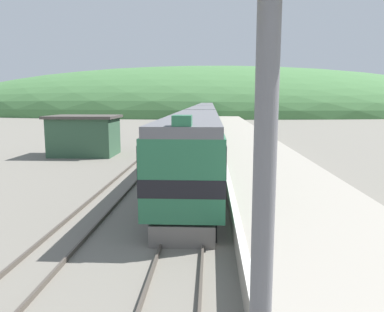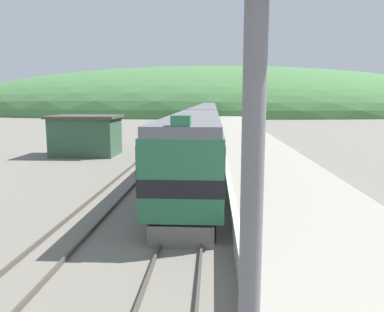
% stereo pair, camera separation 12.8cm
% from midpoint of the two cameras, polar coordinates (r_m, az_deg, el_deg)
% --- Properties ---
extents(track_main, '(1.52, 180.00, 0.16)m').
position_cam_midpoint_polar(track_main, '(69.04, 2.45, 4.55)').
color(track_main, '#4C443D').
rests_on(track_main, ground).
extents(track_siding, '(1.52, 180.00, 0.16)m').
position_cam_midpoint_polar(track_siding, '(69.23, -1.08, 4.57)').
color(track_siding, '#4C443D').
rests_on(track_siding, ground).
extents(platform, '(6.01, 140.00, 0.88)m').
position_cam_midpoint_polar(platform, '(49.21, 7.69, 3.23)').
color(platform, '#9E9689').
rests_on(platform, ground).
extents(distant_hills, '(198.42, 89.29, 32.88)m').
position_cam_midpoint_polar(distant_hills, '(137.09, 2.88, 6.55)').
color(distant_hills, '#477A42').
rests_on(distant_hills, ground).
extents(station_shed, '(6.02, 4.52, 3.58)m').
position_cam_midpoint_polar(station_shed, '(34.99, -15.74, 3.08)').
color(station_shed, '#385B42').
rests_on(station_shed, ground).
extents(express_train_lead_car, '(2.97, 19.84, 4.49)m').
position_cam_midpoint_polar(express_train_lead_car, '(21.88, 0.61, 1.41)').
color(express_train_lead_car, black).
rests_on(express_train_lead_car, ground).
extents(carriage_second, '(2.96, 21.08, 4.13)m').
position_cam_midpoint_polar(carriage_second, '(43.35, 1.95, 4.99)').
color(carriage_second, black).
rests_on(carriage_second, ground).
extents(carriage_third, '(2.96, 21.08, 4.13)m').
position_cam_midpoint_polar(carriage_third, '(65.28, 2.41, 6.22)').
color(carriage_third, black).
rests_on(carriage_third, ground).
extents(carriage_fourth, '(2.96, 21.08, 4.13)m').
position_cam_midpoint_polar(carriage_fourth, '(87.23, 2.64, 6.83)').
color(carriage_fourth, black).
rests_on(carriage_fourth, ground).
extents(signal_mast_main, '(2.20, 0.42, 7.91)m').
position_cam_midpoint_polar(signal_mast_main, '(3.19, 10.75, 11.62)').
color(signal_mast_main, slate).
rests_on(signal_mast_main, ground).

